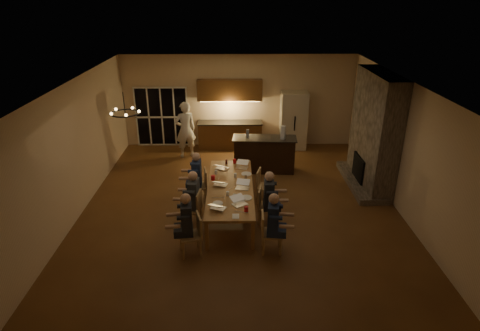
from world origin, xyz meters
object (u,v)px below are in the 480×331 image
mug_back (216,172)px  plate_far (246,174)px  bar_island (264,154)px  chair_right_mid (268,206)px  chandelier (125,113)px  can_silver (234,197)px  chair_left_near (190,235)px  chair_right_far (266,186)px  bar_blender (283,132)px  plate_near (246,198)px  laptop_c (220,181)px  chair_left_far (198,186)px  plate_left (218,203)px  laptop_e (222,165)px  laptop_f (242,164)px  person_left_mid (194,198)px  dining_table (230,200)px  can_cola (226,162)px  mug_mid (235,175)px  person_right_mid (269,199)px  can_right (246,178)px  mug_front (228,193)px  redcup_mid (213,178)px  redcup_far (235,161)px  bar_bottle (248,134)px  laptop_a (218,204)px  laptop_b (240,200)px  redcup_near (246,209)px  standing_person (185,130)px  refrigerator (293,121)px  person_left_far (197,177)px  person_left_near (187,223)px  person_right_near (273,223)px  laptop_d (242,184)px

mug_back → plate_far: (0.79, -0.02, -0.04)m
bar_island → chair_right_mid: size_ratio=2.15×
chandelier → can_silver: 3.02m
chair_left_near → chair_right_far: size_ratio=1.00×
chair_right_mid → bar_blender: 3.10m
plate_near → laptop_c: bearing=131.6°
chair_left_far → plate_left: 1.66m
laptop_e → laptop_f: (0.53, 0.04, 0.00)m
plate_near → bar_blender: size_ratio=0.69×
chair_left_near → person_left_mid: size_ratio=0.64×
dining_table → person_left_mid: 1.03m
laptop_c → bar_blender: 3.02m
mug_back → plate_left: (0.10, -1.59, -0.04)m
chair_right_far → can_cola: size_ratio=7.42×
mug_mid → person_right_mid: bearing=-54.1°
mug_back → chandelier: bearing=-146.0°
chair_left_far → chair_right_mid: size_ratio=1.00×
mug_back → can_right: size_ratio=0.83×
mug_front → chair_right_mid: bearing=2.4°
mug_mid → mug_back: (-0.50, 0.20, 0.00)m
redcup_mid → plate_left: 1.24m
bar_blender → can_cola: bearing=-124.7°
redcup_far → plate_left: (-0.38, -2.30, -0.05)m
bar_blender → bar_bottle: bearing=-165.9°
laptop_a → plate_near: (0.63, 0.46, -0.10)m
laptop_b → can_cola: laptop_b is taller
dining_table → redcup_near: bearing=-73.9°
standing_person → chandelier: bearing=58.7°
refrigerator → redcup_near: (-1.80, -5.79, -0.19)m
person_left_far → laptop_b: person_left_far is taller
chair_left_near → can_right: 2.39m
redcup_mid → plate_near: size_ratio=0.43×
chair_left_near → can_silver: chair_left_near is taller
can_right → plate_left: 1.39m
laptop_e → redcup_near: 2.36m
person_left_far → plate_near: bearing=45.2°
person_left_near → person_left_mid: 1.09m
person_right_near → can_cola: bearing=26.4°
bar_island → laptop_a: (-1.27, -3.66, 0.32)m
person_left_near → laptop_d: 1.89m
dining_table → person_right_near: size_ratio=2.33×
laptop_d → bar_bottle: bearing=97.5°
refrigerator → plate_near: (-1.78, -5.18, -0.24)m
laptop_a → laptop_c: bearing=-66.7°
laptop_c → bar_blender: size_ratio=0.80×
laptop_d → redcup_near: size_ratio=2.67×
chair_left_far → mug_mid: (0.97, -0.13, 0.36)m
mug_mid → redcup_far: (-0.02, 0.91, 0.01)m
laptop_c → redcup_near: laptop_c is taller
chair_left_near → redcup_mid: chair_left_near is taller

